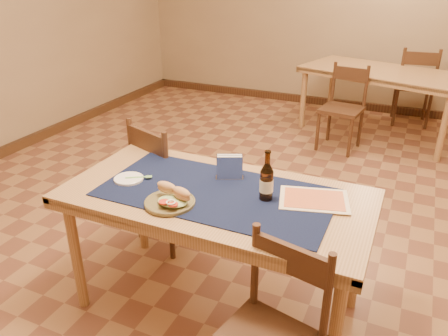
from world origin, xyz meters
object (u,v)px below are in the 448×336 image
at_px(main_table, 216,207).
at_px(sandwich_plate, 171,199).
at_px(napkin_holder, 230,168).
at_px(beer_bottle, 267,182).
at_px(back_table, 384,78).
at_px(chair_main_far, 168,180).

height_order(main_table, sandwich_plate, sandwich_plate).
height_order(sandwich_plate, napkin_holder, napkin_holder).
bearing_deg(main_table, beer_bottle, 8.41).
bearing_deg(napkin_holder, beer_bottle, -28.19).
distance_m(back_table, beer_bottle, 3.34).
bearing_deg(beer_bottle, back_table, 85.85).
bearing_deg(beer_bottle, sandwich_plate, -149.14).
bearing_deg(sandwich_plate, back_table, 79.72).
distance_m(chair_main_far, sandwich_plate, 0.87).
relative_size(main_table, beer_bottle, 6.14).
bearing_deg(back_table, sandwich_plate, -100.28).
bearing_deg(napkin_holder, chair_main_far, 153.02).
bearing_deg(napkin_holder, back_table, 81.05).
height_order(back_table, beer_bottle, beer_bottle).
xyz_separation_m(chair_main_far, sandwich_plate, (0.45, -0.68, 0.30)).
relative_size(sandwich_plate, beer_bottle, 0.97).
relative_size(back_table, sandwich_plate, 7.64).
height_order(main_table, napkin_holder, napkin_holder).
bearing_deg(sandwich_plate, beer_bottle, 30.86).
bearing_deg(back_table, main_table, -98.46).
bearing_deg(napkin_holder, sandwich_plate, -110.80).
relative_size(back_table, napkin_holder, 11.97).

